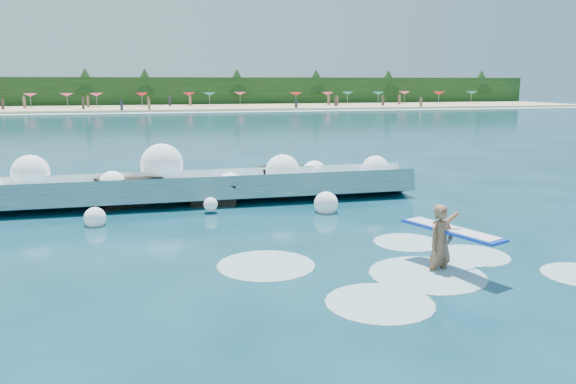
# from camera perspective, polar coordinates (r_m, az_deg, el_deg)

# --- Properties ---
(ground) EXTENTS (200.00, 200.00, 0.00)m
(ground) POSITION_cam_1_polar(r_m,az_deg,el_deg) (14.08, -4.00, -6.62)
(ground) COLOR #07313D
(ground) RESTS_ON ground
(beach) EXTENTS (140.00, 20.00, 0.40)m
(beach) POSITION_cam_1_polar(r_m,az_deg,el_deg) (91.34, -12.61, 8.34)
(beach) COLOR tan
(beach) RESTS_ON ground
(wet_band) EXTENTS (140.00, 5.00, 0.08)m
(wet_band) POSITION_cam_1_polar(r_m,az_deg,el_deg) (80.36, -12.40, 7.88)
(wet_band) COLOR silver
(wet_band) RESTS_ON ground
(treeline) EXTENTS (140.00, 4.00, 5.00)m
(treeline) POSITION_cam_1_polar(r_m,az_deg,el_deg) (101.26, -12.82, 9.89)
(treeline) COLOR black
(treeline) RESTS_ON ground
(breaking_wave) EXTENTS (16.23, 2.61, 1.40)m
(breaking_wave) POSITION_cam_1_polar(r_m,az_deg,el_deg) (20.67, -9.56, 0.40)
(breaking_wave) COLOR teal
(breaking_wave) RESTS_ON ground
(rock_cluster) EXTENTS (8.10, 3.05, 1.23)m
(rock_cluster) POSITION_cam_1_polar(r_m,az_deg,el_deg) (20.91, -8.82, 0.27)
(rock_cluster) COLOR black
(rock_cluster) RESTS_ON ground
(surfer_with_board) EXTENTS (1.46, 3.02, 1.89)m
(surfer_with_board) POSITION_cam_1_polar(r_m,az_deg,el_deg) (13.34, 15.49, -4.89)
(surfer_with_board) COLOR brown
(surfer_with_board) RESTS_ON ground
(wave_spray) EXTENTS (14.71, 4.57, 2.19)m
(wave_spray) POSITION_cam_1_polar(r_m,az_deg,el_deg) (20.62, -9.87, 1.81)
(wave_spray) COLOR white
(wave_spray) RESTS_ON ground
(surf_foam) EXTENTS (8.91, 5.80, 0.13)m
(surf_foam) POSITION_cam_1_polar(r_m,az_deg,el_deg) (13.37, 11.46, -7.81)
(surf_foam) COLOR silver
(surf_foam) RESTS_ON ground
(beach_umbrellas) EXTENTS (113.30, 6.82, 0.50)m
(beach_umbrellas) POSITION_cam_1_polar(r_m,az_deg,el_deg) (93.41, -12.78, 9.65)
(beach_umbrellas) COLOR red
(beach_umbrellas) RESTS_ON ground
(beachgoers) EXTENTS (101.03, 13.53, 1.93)m
(beachgoers) POSITION_cam_1_polar(r_m,az_deg,el_deg) (88.16, -20.75, 8.36)
(beachgoers) COLOR #3F332D
(beachgoers) RESTS_ON ground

